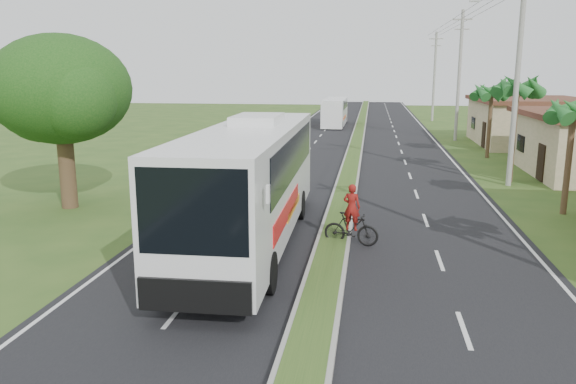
# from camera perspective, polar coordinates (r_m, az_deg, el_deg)

# --- Properties ---
(ground) EXTENTS (180.00, 180.00, 0.00)m
(ground) POSITION_cam_1_polar(r_m,az_deg,el_deg) (14.03, 2.80, -12.96)
(ground) COLOR #2F4F1D
(ground) RESTS_ON ground
(road_asphalt) EXTENTS (14.00, 160.00, 0.02)m
(road_asphalt) POSITION_cam_1_polar(r_m,az_deg,el_deg) (33.20, 6.24, 1.80)
(road_asphalt) COLOR black
(road_asphalt) RESTS_ON ground
(median_strip) EXTENTS (1.20, 160.00, 0.18)m
(median_strip) POSITION_cam_1_polar(r_m,az_deg,el_deg) (33.18, 6.25, 1.95)
(median_strip) COLOR gray
(median_strip) RESTS_ON ground
(lane_edge_left) EXTENTS (0.12, 160.00, 0.01)m
(lane_edge_left) POSITION_cam_1_polar(r_m,az_deg,el_deg) (34.11, -5.08, 2.08)
(lane_edge_left) COLOR silver
(lane_edge_left) RESTS_ON ground
(lane_edge_right) EXTENTS (0.12, 160.00, 0.01)m
(lane_edge_right) POSITION_cam_1_polar(r_m,az_deg,el_deg) (33.63, 17.73, 1.40)
(lane_edge_right) COLOR silver
(lane_edge_right) RESTS_ON ground
(shop_far) EXTENTS (8.60, 11.60, 3.82)m
(shop_far) POSITION_cam_1_polar(r_m,az_deg,el_deg) (50.46, 23.28, 6.63)
(shop_far) COLOR tan
(shop_far) RESTS_ON ground
(palm_verge_b) EXTENTS (2.40, 2.40, 5.05)m
(palm_verge_b) POSITION_cam_1_polar(r_m,az_deg,el_deg) (26.02, 27.04, 7.35)
(palm_verge_b) COLOR #473321
(palm_verge_b) RESTS_ON ground
(palm_verge_c) EXTENTS (2.40, 2.40, 5.85)m
(palm_verge_c) POSITION_cam_1_polar(r_m,az_deg,el_deg) (32.55, 22.29, 9.83)
(palm_verge_c) COLOR #473321
(palm_verge_c) RESTS_ON ground
(palm_verge_d) EXTENTS (2.40, 2.40, 5.25)m
(palm_verge_d) POSITION_cam_1_polar(r_m,az_deg,el_deg) (41.46, 20.00, 9.52)
(palm_verge_d) COLOR #473321
(palm_verge_d) RESTS_ON ground
(shade_tree) EXTENTS (6.30, 6.00, 7.54)m
(shade_tree) POSITION_cam_1_polar(r_m,az_deg,el_deg) (26.30, -22.28, 9.27)
(shade_tree) COLOR #473321
(shade_tree) RESTS_ON ground
(utility_pole_b) EXTENTS (3.20, 0.28, 12.00)m
(utility_pole_b) POSITION_cam_1_polar(r_m,az_deg,el_deg) (31.49, 22.30, 11.85)
(utility_pole_b) COLOR gray
(utility_pole_b) RESTS_ON ground
(utility_pole_c) EXTENTS (1.60, 0.28, 11.00)m
(utility_pole_c) POSITION_cam_1_polar(r_m,az_deg,el_deg) (51.16, 17.00, 11.35)
(utility_pole_c) COLOR gray
(utility_pole_c) RESTS_ON ground
(utility_pole_d) EXTENTS (1.60, 0.28, 10.50)m
(utility_pole_d) POSITION_cam_1_polar(r_m,az_deg,el_deg) (71.02, 14.65, 11.37)
(utility_pole_d) COLOR gray
(utility_pole_d) RESTS_ON ground
(coach_bus_main) EXTENTS (3.14, 13.73, 4.42)m
(coach_bus_main) POSITION_cam_1_polar(r_m,az_deg,el_deg) (19.31, -3.74, 1.63)
(coach_bus_main) COLOR silver
(coach_bus_main) RESTS_ON ground
(coach_bus_far) EXTENTS (2.32, 10.24, 2.98)m
(coach_bus_far) POSITION_cam_1_polar(r_m,az_deg,el_deg) (62.86, 4.80, 8.26)
(coach_bus_far) COLOR white
(coach_bus_far) RESTS_ON ground
(motorcyclist) EXTENTS (1.99, 0.89, 2.18)m
(motorcyclist) POSITION_cam_1_polar(r_m,az_deg,el_deg) (19.60, 6.45, -3.25)
(motorcyclist) COLOR black
(motorcyclist) RESTS_ON ground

